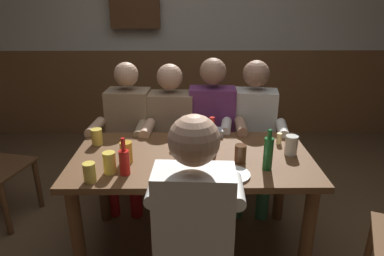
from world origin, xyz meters
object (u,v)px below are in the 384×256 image
object	(u,v)px
pint_glass_2	(291,145)
pint_glass_5	(109,163)
pint_glass_0	(193,137)
pint_glass_3	(181,147)
pint_glass_1	(240,154)
pint_glass_6	(90,172)
bottle_0	(268,153)
person_3	(253,128)
person_0	(128,129)
pint_glass_7	(178,137)
dining_table	(192,171)
bottle_1	(124,161)
plate_0	(232,175)
person_1	(170,129)
pint_glass_4	(126,152)
table_candle	(279,139)
person_2	(212,127)
person_4	(194,219)
condiment_caddy	(213,132)
pint_glass_8	(97,137)
bottle_2	(212,140)

from	to	relation	value
pint_glass_2	pint_glass_5	xyz separation A→B (m)	(-1.14, -0.24, 0.00)
pint_glass_0	pint_glass_3	xyz separation A→B (m)	(-0.08, -0.17, -0.00)
pint_glass_1	pint_glass_6	size ratio (longest dim) A/B	1.02
bottle_0	person_3	bearing A→B (deg)	85.64
person_0	pint_glass_7	distance (m)	0.65
dining_table	bottle_1	size ratio (longest dim) A/B	6.80
person_0	plate_0	bearing A→B (deg)	134.12
person_1	pint_glass_6	size ratio (longest dim) A/B	10.44
pint_glass_0	pint_glass_4	distance (m)	0.49
person_1	table_candle	bearing A→B (deg)	151.17
person_1	pint_glass_1	bearing A→B (deg)	123.95
pint_glass_4	pint_glass_6	bearing A→B (deg)	-124.48
dining_table	pint_glass_2	size ratio (longest dim) A/B	12.04
bottle_0	pint_glass_2	xyz separation A→B (m)	(0.20, 0.21, -0.04)
person_3	person_2	bearing A→B (deg)	9.48
bottle_1	pint_glass_5	xyz separation A→B (m)	(-0.09, 0.02, -0.02)
person_3	person_4	xyz separation A→B (m)	(-0.51, -1.26, 0.02)
condiment_caddy	pint_glass_4	xyz separation A→B (m)	(-0.57, -0.44, 0.04)
bottle_0	pint_glass_2	world-z (taller)	bottle_0
bottle_0	pint_glass_8	distance (m)	1.18
pint_glass_3	pint_glass_8	distance (m)	0.62
table_candle	pint_glass_0	distance (m)	0.61
bottle_0	pint_glass_2	bearing A→B (deg)	46.23
pint_glass_2	pint_glass_5	bearing A→B (deg)	-167.92
plate_0	table_candle	bearing A→B (deg)	49.82
condiment_caddy	pint_glass_3	size ratio (longest dim) A/B	1.24
pint_glass_5	person_0	bearing A→B (deg)	92.81
pint_glass_5	bottle_2	bearing A→B (deg)	21.99
person_2	pint_glass_3	size ratio (longest dim) A/B	11.01
person_3	pint_glass_4	distance (m)	1.18
dining_table	person_4	distance (m)	0.64
person_0	pint_glass_8	size ratio (longest dim) A/B	10.63
pint_glass_4	pint_glass_6	world-z (taller)	pint_glass_4
person_0	person_1	bearing A→B (deg)	-175.27
bottle_2	pint_glass_6	world-z (taller)	bottle_2
person_1	pint_glass_2	distance (m)	1.04
person_1	person_2	bearing A→B (deg)	179.40
pint_glass_5	bottle_0	bearing A→B (deg)	2.13
bottle_0	pint_glass_8	size ratio (longest dim) A/B	2.25
pint_glass_0	person_0	bearing A→B (deg)	139.18
person_1	bottle_0	xyz separation A→B (m)	(0.63, -0.83, 0.17)
dining_table	person_1	xyz separation A→B (m)	(-0.18, 0.64, 0.05)
condiment_caddy	pint_glass_7	world-z (taller)	pint_glass_7
table_candle	condiment_caddy	world-z (taller)	table_candle
person_1	person_4	xyz separation A→B (m)	(0.18, -1.27, 0.03)
person_3	person_4	distance (m)	1.36
person_1	bottle_1	bearing A→B (deg)	77.15
table_candle	pint_glass_2	size ratio (longest dim) A/B	0.62
plate_0	pint_glass_3	world-z (taller)	pint_glass_3
condiment_caddy	pint_glass_4	size ratio (longest dim) A/B	1.04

